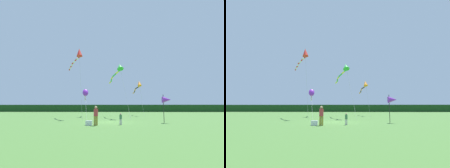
# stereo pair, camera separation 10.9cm
# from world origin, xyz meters

# --- Properties ---
(ground_plane) EXTENTS (120.00, 120.00, 0.00)m
(ground_plane) POSITION_xyz_m (0.00, 0.00, 0.00)
(ground_plane) COLOR #477533
(distant_treeline) EXTENTS (108.00, 3.26, 2.58)m
(distant_treeline) POSITION_xyz_m (0.00, 45.00, 1.29)
(distant_treeline) COLOR #193D19
(distant_treeline) RESTS_ON ground
(person_adult) EXTENTS (0.38, 0.38, 1.73)m
(person_adult) POSITION_xyz_m (-1.14, -3.74, 0.97)
(person_adult) COLOR olive
(person_adult) RESTS_ON ground
(person_child) EXTENTS (0.24, 0.24, 1.09)m
(person_child) POSITION_xyz_m (1.10, -3.03, 0.61)
(person_child) COLOR silver
(person_child) RESTS_ON ground
(cooler_box) EXTENTS (0.57, 0.39, 0.43)m
(cooler_box) POSITION_xyz_m (-1.76, -3.65, 0.21)
(cooler_box) COLOR silver
(cooler_box) RESTS_ON ground
(banner_flag_pole) EXTENTS (0.90, 0.70, 2.95)m
(banner_flag_pole) POSITION_xyz_m (6.03, -0.83, 2.40)
(banner_flag_pole) COLOR black
(banner_flag_pole) RESTS_ON ground
(kite_purple) EXTENTS (1.88, 7.82, 4.91)m
(kite_purple) POSITION_xyz_m (-4.76, 10.19, 4.04)
(kite_purple) COLOR #B2B2B2
(kite_purple) RESTS_ON ground
(kite_green) EXTENTS (3.22, 9.50, 8.33)m
(kite_green) POSITION_xyz_m (0.99, 6.57, 7.47)
(kite_green) COLOR #B2B2B2
(kite_green) RESTS_ON ground
(kite_orange) EXTENTS (1.29, 8.20, 6.85)m
(kite_orange) POSITION_xyz_m (4.91, 14.23, 5.96)
(kite_orange) COLOR #B2B2B2
(kite_orange) RESTS_ON ground
(kite_red) EXTENTS (3.76, 6.01, 10.31)m
(kite_red) POSITION_xyz_m (-5.03, 5.22, 9.39)
(kite_red) COLOR #B2B2B2
(kite_red) RESTS_ON ground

